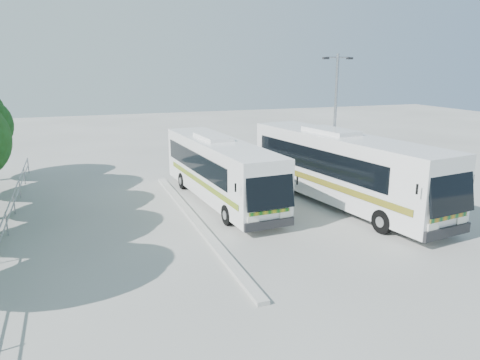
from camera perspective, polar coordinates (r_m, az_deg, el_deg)
name	(u,v)px	position (r m, az deg, el deg)	size (l,w,h in m)	color
ground	(259,230)	(20.03, 2.36, -6.15)	(100.00, 100.00, 0.00)	#ADADA7
kerb_divider	(195,220)	(21.12, -5.52, -4.91)	(0.40, 16.00, 0.15)	#B2B2AD
railing	(9,211)	(22.44, -26.36, -3.43)	(0.06, 22.00, 1.00)	gray
coach_main	(220,169)	(23.76, -2.46, 1.38)	(3.03, 11.37, 3.12)	white
coach_adjacent	(343,167)	(23.61, 12.44, 1.50)	(4.34, 12.86, 3.50)	silver
lamppost	(335,119)	(25.38, 11.50, 7.36)	(1.81, 0.30, 7.40)	#95979D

